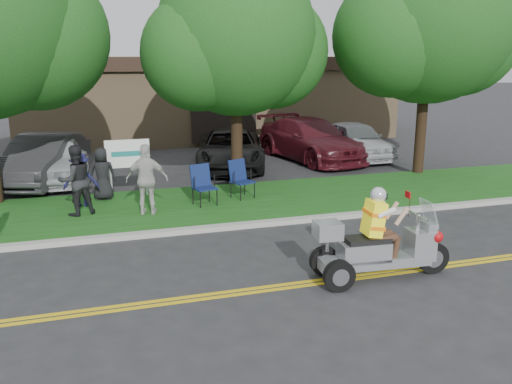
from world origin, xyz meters
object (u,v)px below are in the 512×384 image
object	(u,v)px
spectator_adult_right	(147,180)
parked_car_mid	(230,149)
parked_car_left	(43,160)
lawn_chair_a	(202,182)
parked_car_far_left	(56,158)
parked_car_far_right	(356,140)
parked_car_right	(311,139)
spectator_adult_mid	(76,180)
lawn_chair_b	(240,176)
trike_scooter	(377,247)

from	to	relation	value
spectator_adult_right	parked_car_mid	world-z (taller)	spectator_adult_right
parked_car_left	spectator_adult_right	bearing A→B (deg)	-42.53
spectator_adult_right	lawn_chair_a	bearing A→B (deg)	-147.46
parked_car_far_left	parked_car_far_right	bearing A→B (deg)	7.87
parked_car_far_left	parked_car_right	size ratio (longest dim) A/B	0.82
spectator_adult_mid	parked_car_far_left	distance (m)	4.66
spectator_adult_right	parked_car_far_right	distance (m)	10.74
lawn_chair_b	parked_car_far_right	bearing A→B (deg)	16.93
spectator_adult_right	parked_car_far_right	xyz separation A→B (m)	(8.95, 5.93, -0.27)
parked_car_far_left	spectator_adult_mid	bearing A→B (deg)	-77.93
lawn_chair_a	parked_car_mid	world-z (taller)	parked_car_mid
spectator_adult_right	parked_car_left	distance (m)	5.64
parked_car_left	spectator_adult_mid	bearing A→B (deg)	-58.73
lawn_chair_b	parked_car_left	bearing A→B (deg)	122.81
lawn_chair_b	parked_car_mid	size ratio (longest dim) A/B	0.21
trike_scooter	parked_car_far_left	xyz separation A→B (m)	(-6.05, 10.29, 0.16)
spectator_adult_mid	parked_car_left	xyz separation A→B (m)	(-1.07, 4.43, -0.21)
parked_car_left	parked_car_far_right	xyz separation A→B (m)	(11.75, 1.03, -0.05)
spectator_adult_right	parked_car_right	xyz separation A→B (m)	(7.08, 6.17, -0.20)
trike_scooter	parked_car_far_right	bearing A→B (deg)	68.52
parked_car_far_left	parked_car_left	xyz separation A→B (m)	(-0.38, -0.18, 0.01)
lawn_chair_a	lawn_chair_b	distance (m)	1.24
lawn_chair_a	parked_car_far_right	distance (m)	9.16
trike_scooter	lawn_chair_a	size ratio (longest dim) A/B	2.49
spectator_adult_right	parked_car_right	bearing A→B (deg)	-125.92
lawn_chair_a	spectator_adult_right	distance (m)	1.66
spectator_adult_mid	spectator_adult_right	distance (m)	1.79
lawn_chair_b	parked_car_mid	world-z (taller)	parked_car_mid
lawn_chair_a	parked_car_right	xyz separation A→B (m)	(5.54, 5.63, 0.10)
spectator_adult_mid	parked_car_right	bearing A→B (deg)	-166.93
spectator_adult_mid	parked_car_right	world-z (taller)	spectator_adult_mid
parked_car_right	lawn_chair_b	bearing A→B (deg)	-139.86
parked_car_far_right	lawn_chair_b	bearing A→B (deg)	-140.75
spectator_adult_mid	parked_car_far_right	xyz separation A→B (m)	(10.68, 5.46, -0.26)
lawn_chair_a	parked_car_right	distance (m)	7.90
parked_car_mid	parked_car_far_right	world-z (taller)	parked_car_far_right
spectator_adult_mid	parked_car_right	xyz separation A→B (m)	(8.81, 5.71, -0.19)
lawn_chair_a	parked_car_far_right	xyz separation A→B (m)	(7.41, 5.38, 0.03)
parked_car_left	lawn_chair_b	bearing A→B (deg)	-17.85
spectator_adult_right	parked_car_left	world-z (taller)	spectator_adult_right
parked_car_right	parked_car_left	bearing A→B (deg)	177.47
parked_car_mid	parked_car_right	world-z (taller)	parked_car_right
spectator_adult_mid	parked_car_far_left	world-z (taller)	spectator_adult_mid
lawn_chair_a	lawn_chair_b	xyz separation A→B (m)	(1.17, 0.41, -0.00)
parked_car_left	parked_car_mid	bearing A→B (deg)	23.33
spectator_adult_right	parked_car_mid	bearing A→B (deg)	-110.18
lawn_chair_b	lawn_chair_a	bearing A→B (deg)	177.58
spectator_adult_mid	parked_car_far_left	size ratio (longest dim) A/B	0.39
spectator_adult_mid	parked_car_far_left	bearing A→B (deg)	-101.35
trike_scooter	lawn_chair_b	size ratio (longest dim) A/B	2.51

